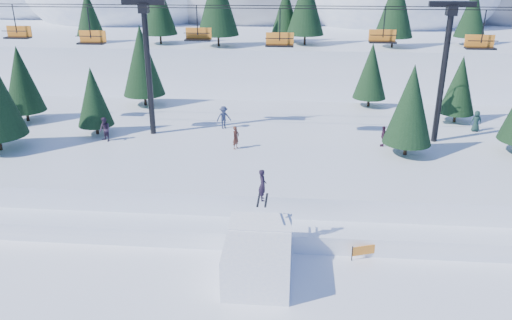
# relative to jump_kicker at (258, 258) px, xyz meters

# --- Properties ---
(ground) EXTENTS (160.00, 160.00, 0.00)m
(ground) POSITION_rel_jump_kicker_xyz_m (-0.72, -2.47, -1.23)
(ground) COLOR white
(ground) RESTS_ON ground
(mid_shelf) EXTENTS (70.00, 22.00, 2.50)m
(mid_shelf) POSITION_rel_jump_kicker_xyz_m (-0.72, 15.53, 0.02)
(mid_shelf) COLOR white
(mid_shelf) RESTS_ON ground
(berm) EXTENTS (70.00, 6.00, 1.10)m
(berm) POSITION_rel_jump_kicker_xyz_m (-0.72, 5.53, -0.68)
(berm) COLOR white
(berm) RESTS_ON ground
(jump_kicker) EXTENTS (3.31, 4.51, 5.50)m
(jump_kicker) POSITION_rel_jump_kicker_xyz_m (0.00, 0.00, 0.00)
(jump_kicker) COLOR white
(jump_kicker) RESTS_ON ground
(chairlift) EXTENTS (46.00, 3.21, 10.28)m
(chairlift) POSITION_rel_jump_kicker_xyz_m (0.10, 15.58, 8.09)
(chairlift) COLOR black
(chairlift) RESTS_ON mid_shelf
(conifer_stand) EXTENTS (61.50, 18.19, 8.56)m
(conifer_stand) POSITION_rel_jump_kicker_xyz_m (0.76, 16.20, 5.48)
(conifer_stand) COLOR black
(conifer_stand) RESTS_ON mid_shelf
(distant_skiers) EXTENTS (30.00, 6.38, 1.88)m
(distant_skiers) POSITION_rel_jump_kicker_xyz_m (-1.38, 15.59, 2.16)
(distant_skiers) COLOR #28304D
(distant_skiers) RESTS_ON mid_shelf
(banner_near) EXTENTS (2.70, 0.98, 0.90)m
(banner_near) POSITION_rel_jump_kicker_xyz_m (6.30, 2.57, -0.69)
(banner_near) COLOR black
(banner_near) RESTS_ON ground
(banner_far) EXTENTS (2.82, 0.54, 0.90)m
(banner_far) POSITION_rel_jump_kicker_xyz_m (7.13, 4.03, -0.69)
(banner_far) COLOR black
(banner_far) RESTS_ON ground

